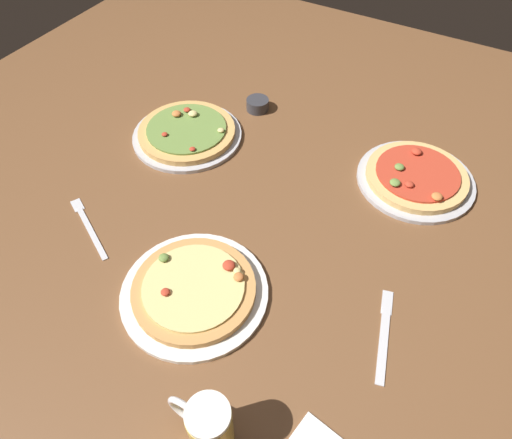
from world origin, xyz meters
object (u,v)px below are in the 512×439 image
Objects in this scene: beer_mug_dark at (208,425)px; knife_right at (384,334)px; pizza_plate_near at (194,290)px; pizza_plate_far at (187,133)px; ramekin_sauce at (258,104)px; pizza_plate_side at (416,177)px; fork_left at (88,226)px.

beer_mug_dark reaches higher than knife_right.
beer_mug_dark is at bearing -49.93° from pizza_plate_near.
pizza_plate_far is (-0.33, 0.44, 0.00)m from pizza_plate_near.
ramekin_sauce is at bearing 62.89° from pizza_plate_far.
beer_mug_dark is (0.53, -0.68, 0.05)m from pizza_plate_far.
pizza_plate_near reaches higher than knife_right.
fork_left is (-0.67, -0.57, -0.01)m from pizza_plate_side.
knife_right is (0.21, 0.35, -0.06)m from beer_mug_dark.
pizza_plate_near is at bearing -72.04° from ramekin_sauce.
fork_left is at bearing 154.09° from beer_mug_dark.
beer_mug_dark is 1.87× the size of ramekin_sauce.
pizza_plate_far is at bearing 127.99° from beer_mug_dark.
pizza_plate_near is at bearing 130.07° from beer_mug_dark.
ramekin_sauce is 0.34× the size of fork_left.
ramekin_sauce reaches higher than knife_right.
pizza_plate_near is 0.42m from knife_right.
pizza_plate_far is at bearing 155.91° from knife_right.
beer_mug_dark is 0.61m from fork_left.
fork_left is (-0.35, 0.03, -0.01)m from pizza_plate_near.
pizza_plate_side is 2.38× the size of beer_mug_dark.
knife_right is (0.75, 0.09, 0.00)m from fork_left.
knife_right is at bearing -80.44° from pizza_plate_side.
fork_left is at bearing -173.44° from knife_right.
pizza_plate_far and pizza_plate_side have the same top height.
fork_left is at bearing 175.19° from pizza_plate_near.
beer_mug_dark reaches higher than fork_left.
pizza_plate_near is 0.35m from fork_left.
knife_right is (0.62, -0.55, -0.02)m from ramekin_sauce.
beer_mug_dark is 0.61× the size of knife_right.
ramekin_sauce is (-0.41, 0.90, -0.05)m from beer_mug_dark.
beer_mug_dark is (0.20, -0.23, 0.05)m from pizza_plate_near.
pizza_plate_side is at bearing 81.46° from beer_mug_dark.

